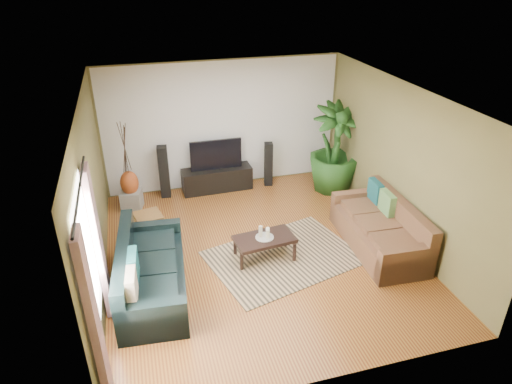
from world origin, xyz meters
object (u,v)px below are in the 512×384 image
object	(u,v)px
sofa_left	(152,268)
speaker_right	(268,164)
tv_stand	(217,179)
speaker_left	(164,172)
pedestal	(132,200)
sofa_right	(379,225)
coffee_table	(264,248)
vase	(129,183)
potted_plant	(334,148)
television	(216,155)
side_table	(149,226)

from	to	relation	value
sofa_left	speaker_right	size ratio (longest dim) A/B	2.23
tv_stand	speaker_left	size ratio (longest dim) A/B	1.33
pedestal	speaker_left	bearing A→B (deg)	26.91
sofa_left	sofa_right	world-z (taller)	same
sofa_left	speaker_right	world-z (taller)	speaker_right
coffee_table	vase	bearing A→B (deg)	124.90
sofa_left	potted_plant	size ratio (longest dim) A/B	1.15
television	potted_plant	bearing A→B (deg)	-15.01
sofa_right	coffee_table	size ratio (longest dim) A/B	2.13
potted_plant	side_table	size ratio (longest dim) A/B	3.92
speaker_left	vase	world-z (taller)	speaker_left
sofa_right	potted_plant	xyz separation A→B (m)	(0.15, 2.25, 0.51)
speaker_right	television	bearing A→B (deg)	-171.78
coffee_table	speaker_right	bearing A→B (deg)	65.16
speaker_right	coffee_table	bearing A→B (deg)	-97.22
speaker_right	potted_plant	xyz separation A→B (m)	(1.25, -0.58, 0.45)
sofa_right	vase	xyz separation A→B (m)	(-4.02, 2.54, 0.13)
vase	television	bearing A→B (deg)	11.19
potted_plant	sofa_left	bearing A→B (deg)	-148.58
television	side_table	xyz separation A→B (m)	(-1.53, -1.55, -0.57)
television	pedestal	distance (m)	1.93
tv_stand	television	size ratio (longest dim) A/B	1.36
side_table	speaker_right	bearing A→B (deg)	29.34
coffee_table	speaker_right	xyz separation A→B (m)	(0.87, 2.62, 0.28)
television	pedestal	size ratio (longest dim) A/B	2.81
sofa_right	television	bearing A→B (deg)	-139.55
sofa_right	tv_stand	size ratio (longest dim) A/B	1.41
side_table	sofa_left	bearing A→B (deg)	-91.60
coffee_table	side_table	distance (m)	2.12
sofa_right	television	size ratio (longest dim) A/B	1.92
vase	sofa_left	bearing A→B (deg)	-85.32
coffee_table	television	distance (m)	2.76
coffee_table	tv_stand	distance (m)	2.69
speaker_left	speaker_right	world-z (taller)	speaker_left
sofa_right	television	distance (m)	3.67
vase	side_table	bearing A→B (deg)	-77.60
speaker_left	tv_stand	bearing A→B (deg)	6.15
speaker_left	television	bearing A→B (deg)	6.15
potted_plant	vase	bearing A→B (deg)	176.11
vase	speaker_left	bearing A→B (deg)	26.91
sofa_left	television	xyz separation A→B (m)	(1.57, 3.05, 0.39)
coffee_table	speaker_left	world-z (taller)	speaker_left
sofa_left	tv_stand	bearing A→B (deg)	-22.43
potted_plant	pedestal	xyz separation A→B (m)	(-4.17, 0.28, -0.74)
sofa_left	speaker_right	bearing A→B (deg)	-37.24
tv_stand	side_table	world-z (taller)	tv_stand
potted_plant	speaker_right	bearing A→B (deg)	155.07
coffee_table	potted_plant	world-z (taller)	potted_plant
tv_stand	pedestal	size ratio (longest dim) A/B	3.84
speaker_right	tv_stand	bearing A→B (deg)	-171.78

